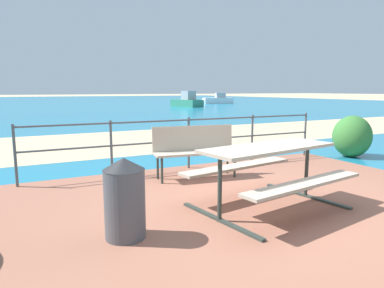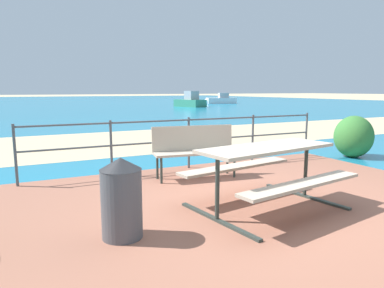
# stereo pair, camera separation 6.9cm
# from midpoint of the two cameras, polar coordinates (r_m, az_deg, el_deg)

# --- Properties ---
(ground_plane) EXTENTS (240.00, 240.00, 0.00)m
(ground_plane) POSITION_cam_midpoint_polar(r_m,az_deg,el_deg) (4.72, 12.63, -10.39)
(ground_plane) COLOR tan
(patio_paving) EXTENTS (6.40, 5.20, 0.06)m
(patio_paving) POSITION_cam_midpoint_polar(r_m,az_deg,el_deg) (4.71, 12.64, -10.04)
(patio_paving) COLOR #935B47
(patio_paving) RESTS_ON ground
(sea_water) EXTENTS (90.00, 90.00, 0.01)m
(sea_water) POSITION_cam_midpoint_polar(r_m,az_deg,el_deg) (43.59, -22.21, 6.23)
(sea_water) COLOR teal
(sea_water) RESTS_ON ground
(beach_strip) EXTENTS (54.08, 5.94, 0.01)m
(beach_strip) POSITION_cam_midpoint_polar(r_m,az_deg,el_deg) (10.72, -10.35, 0.52)
(beach_strip) COLOR tan
(beach_strip) RESTS_ON ground
(picnic_table) EXTENTS (2.01, 1.64, 0.79)m
(picnic_table) POSITION_cam_midpoint_polar(r_m,az_deg,el_deg) (4.42, 12.62, -3.01)
(picnic_table) COLOR tan
(picnic_table) RESTS_ON patio_paving
(park_bench) EXTENTS (1.48, 0.60, 0.88)m
(park_bench) POSITION_cam_midpoint_polar(r_m,az_deg,el_deg) (5.87, 0.79, -0.44)
(park_bench) COLOR tan
(park_bench) RESTS_ON patio_paving
(railing_fence) EXTENTS (5.94, 0.04, 0.97)m
(railing_fence) POSITION_cam_midpoint_polar(r_m,az_deg,el_deg) (6.56, -0.24, 1.38)
(railing_fence) COLOR #4C5156
(railing_fence) RESTS_ON patio_paving
(trash_bin) EXTENTS (0.42, 0.42, 0.82)m
(trash_bin) POSITION_cam_midpoint_polar(r_m,az_deg,el_deg) (3.57, -10.98, -8.68)
(trash_bin) COLOR #4C4C51
(trash_bin) RESTS_ON patio_paving
(shrub_right) EXTENTS (0.86, 0.86, 0.96)m
(shrub_right) POSITION_cam_midpoint_polar(r_m,az_deg,el_deg) (8.79, 25.28, 1.11)
(shrub_right) COLOR #387533
(shrub_right) RESTS_ON ground
(boat_near) EXTENTS (2.27, 3.58, 1.44)m
(boat_near) POSITION_cam_midpoint_polar(r_m,az_deg,el_deg) (32.01, -0.34, 7.01)
(boat_near) COLOR #338466
(boat_near) RESTS_ON sea_water
(boat_far) EXTENTS (3.93, 1.95, 1.20)m
(boat_far) POSITION_cam_midpoint_polar(r_m,az_deg,el_deg) (40.08, 4.80, 7.27)
(boat_far) COLOR silver
(boat_far) RESTS_ON sea_water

